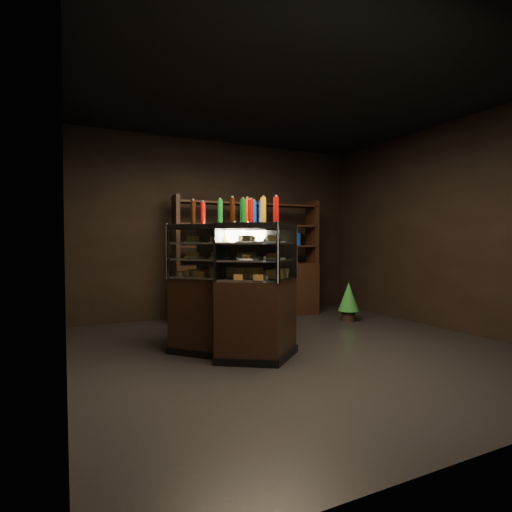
# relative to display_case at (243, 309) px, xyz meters

# --- Properties ---
(ground) EXTENTS (5.00, 5.00, 0.00)m
(ground) POSITION_rel_display_case_xyz_m (0.64, -0.19, -0.49)
(ground) COLOR black
(ground) RESTS_ON ground
(room_shell) EXTENTS (5.02, 5.02, 3.01)m
(room_shell) POSITION_rel_display_case_xyz_m (0.64, -0.19, 1.45)
(room_shell) COLOR black
(room_shell) RESTS_ON ground
(display_case) EXTENTS (1.64, 1.51, 1.48)m
(display_case) POSITION_rel_display_case_xyz_m (0.00, 0.00, 0.00)
(display_case) COLOR black
(display_case) RESTS_ON ground
(food_display) EXTENTS (1.18, 1.13, 0.45)m
(food_display) POSITION_rel_display_case_xyz_m (0.00, -0.00, 0.62)
(food_display) COLOR #C29245
(food_display) RESTS_ON display_case
(bottles_top) EXTENTS (1.01, 0.99, 0.30)m
(bottles_top) POSITION_rel_display_case_xyz_m (-0.00, 0.00, 1.12)
(bottles_top) COLOR #D8590A
(bottles_top) RESTS_ON display_case
(potted_conifer) EXTENTS (0.33, 0.33, 0.71)m
(potted_conifer) POSITION_rel_display_case_xyz_m (2.25, 0.89, -0.09)
(potted_conifer) COLOR black
(potted_conifer) RESTS_ON ground
(back_shelving) EXTENTS (2.53, 0.54, 2.00)m
(back_shelving) POSITION_rel_display_case_xyz_m (0.93, 1.86, 0.11)
(back_shelving) COLOR black
(back_shelving) RESTS_ON ground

